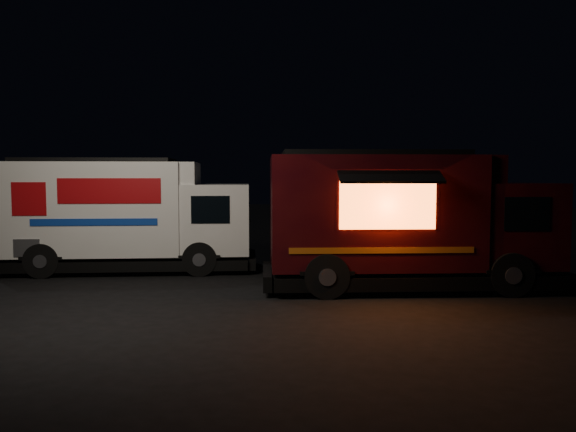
% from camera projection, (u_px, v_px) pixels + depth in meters
% --- Properties ---
extents(ground, '(80.00, 80.00, 0.00)m').
position_uv_depth(ground, '(227.00, 287.00, 13.66)').
color(ground, black).
rests_on(ground, ground).
extents(white_truck, '(7.48, 4.56, 3.21)m').
position_uv_depth(white_truck, '(131.00, 215.00, 16.05)').
color(white_truck, white).
rests_on(white_truck, ground).
extents(red_truck, '(7.55, 4.59, 3.30)m').
position_uv_depth(red_truck, '(409.00, 220.00, 13.58)').
color(red_truck, '#370A0A').
rests_on(red_truck, ground).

